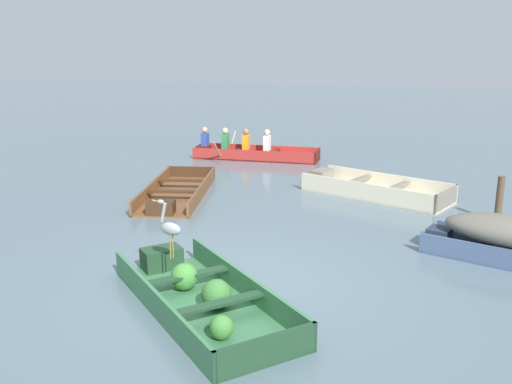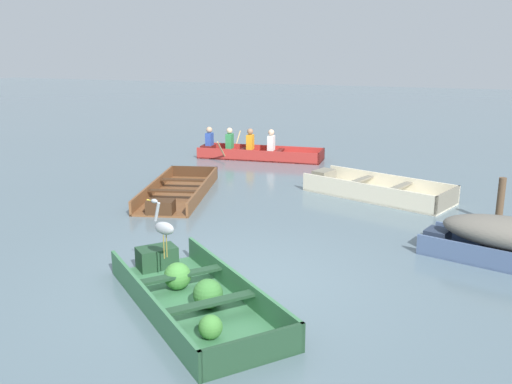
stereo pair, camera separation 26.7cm
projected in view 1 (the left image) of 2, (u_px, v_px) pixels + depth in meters
ground_plane at (239, 284)px, 8.21m from camera, size 80.00×80.00×0.00m
dinghy_green_foreground at (199, 294)px, 7.53m from camera, size 3.32×3.15×0.43m
skiff_wooden_brown_mid_moored at (176, 193)px, 12.81m from camera, size 1.99×3.66×0.31m
skiff_cream_far_moored at (370, 189)px, 12.99m from camera, size 3.49×2.28×0.41m
rowboat_red_with_crew at (248, 151)px, 17.15m from camera, size 3.78×2.23×0.90m
heron_on_dinghy at (170, 227)px, 7.90m from camera, size 0.46×0.20×0.84m
mooring_post at (499, 200)px, 10.93m from camera, size 0.14×0.14×0.91m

